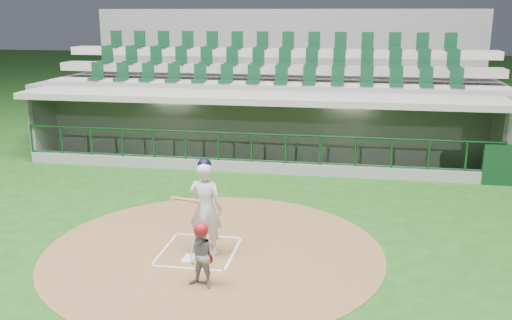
{
  "coord_description": "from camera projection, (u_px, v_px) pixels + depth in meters",
  "views": [
    {
      "loc": [
        3.12,
        -11.12,
        4.92
      ],
      "look_at": [
        0.73,
        2.6,
        1.3
      ],
      "focal_mm": 40.0,
      "sensor_mm": 36.0,
      "label": 1
    }
  ],
  "objects": [
    {
      "name": "ground",
      "position": [
        202.0,
        246.0,
        12.36
      ],
      "size": [
        120.0,
        120.0,
        0.0
      ],
      "primitive_type": "plane",
      "color": "#184513",
      "rests_on": "ground"
    },
    {
      "name": "dirt_circle",
      "position": [
        214.0,
        251.0,
        12.12
      ],
      "size": [
        7.2,
        7.2,
        0.01
      ],
      "primitive_type": "cylinder",
      "color": "brown",
      "rests_on": "ground"
    },
    {
      "name": "home_plate",
      "position": [
        194.0,
        259.0,
        11.69
      ],
      "size": [
        0.43,
        0.43,
        0.02
      ],
      "primitive_type": "cube",
      "color": "white",
      "rests_on": "dirt_circle"
    },
    {
      "name": "batter_box_chalk",
      "position": [
        199.0,
        251.0,
        12.07
      ],
      "size": [
        1.55,
        1.8,
        0.01
      ],
      "color": "white",
      "rests_on": "ground"
    },
    {
      "name": "dugout_structure",
      "position": [
        265.0,
        131.0,
        19.55
      ],
      "size": [
        16.4,
        3.7,
        3.0
      ],
      "color": "gray",
      "rests_on": "ground"
    },
    {
      "name": "seating_deck",
      "position": [
        274.0,
        104.0,
        22.4
      ],
      "size": [
        17.0,
        6.72,
        5.15
      ],
      "color": "slate",
      "rests_on": "ground"
    },
    {
      "name": "batter",
      "position": [
        205.0,
        207.0,
        11.7
      ],
      "size": [
        0.93,
        0.93,
        2.07
      ],
      "color": "silver",
      "rests_on": "dirt_circle"
    },
    {
      "name": "catcher",
      "position": [
        202.0,
        255.0,
        10.37
      ],
      "size": [
        0.67,
        0.59,
        1.25
      ],
      "color": "gray",
      "rests_on": "dirt_circle"
    }
  ]
}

